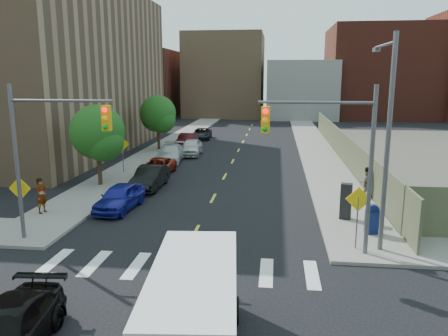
% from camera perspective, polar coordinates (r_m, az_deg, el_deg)
% --- Properties ---
extents(ground, '(160.00, 160.00, 0.00)m').
position_cam_1_polar(ground, '(14.10, -10.13, -19.46)').
color(ground, black).
rests_on(ground, ground).
extents(sidewalk_nw, '(3.50, 73.00, 0.15)m').
position_cam_1_polar(sidewalk_nw, '(54.69, -5.35, 4.19)').
color(sidewalk_nw, gray).
rests_on(sidewalk_nw, ground).
extents(sidewalk_ne, '(3.50, 73.00, 0.15)m').
position_cam_1_polar(sidewalk_ne, '(53.63, 11.11, 3.87)').
color(sidewalk_ne, gray).
rests_on(sidewalk_ne, ground).
extents(fence_north, '(0.12, 44.00, 2.50)m').
position_cam_1_polar(fence_north, '(40.37, 15.14, 2.81)').
color(fence_north, '#545E42').
rests_on(fence_north, ground).
extents(building_nw, '(22.00, 30.00, 16.00)m').
position_cam_1_polar(building_nw, '(48.83, -25.51, 11.54)').
color(building_nw, '#8C6B4C').
rests_on(building_nw, ground).
extents(bg_bldg_west, '(14.00, 18.00, 12.00)m').
position_cam_1_polar(bg_bldg_west, '(85.46, -10.87, 10.75)').
color(bg_bldg_west, '#592319').
rests_on(bg_bldg_west, ground).
extents(bg_bldg_midwest, '(14.00, 16.00, 15.00)m').
position_cam_1_polar(bg_bldg_midwest, '(84.05, 0.20, 11.96)').
color(bg_bldg_midwest, '#8C6B4C').
rests_on(bg_bldg_midwest, ground).
extents(bg_bldg_center, '(12.00, 16.00, 10.00)m').
position_cam_1_polar(bg_bldg_center, '(81.63, 10.00, 10.04)').
color(bg_bldg_center, gray).
rests_on(bg_bldg_center, ground).
extents(bg_bldg_east, '(18.00, 18.00, 16.00)m').
position_cam_1_polar(bg_bldg_east, '(85.47, 19.61, 11.63)').
color(bg_bldg_east, '#592319').
rests_on(bg_bldg_east, ground).
extents(signal_nw, '(4.59, 0.30, 7.00)m').
position_cam_1_polar(signal_nw, '(20.20, -22.03, 3.12)').
color(signal_nw, '#59595E').
rests_on(signal_nw, ground).
extents(signal_ne, '(4.59, 0.30, 7.00)m').
position_cam_1_polar(signal_ne, '(17.85, 14.02, 2.59)').
color(signal_ne, '#59595E').
rests_on(signal_ne, ground).
extents(streetlight_ne, '(0.25, 3.70, 9.00)m').
position_cam_1_polar(streetlight_ne, '(19.03, 20.45, 4.86)').
color(streetlight_ne, '#59595E').
rests_on(streetlight_ne, ground).
extents(warn_sign_nw, '(1.06, 0.06, 2.83)m').
position_cam_1_polar(warn_sign_nw, '(22.01, -25.05, -3.21)').
color(warn_sign_nw, '#59595E').
rests_on(warn_sign_nw, ground).
extents(warn_sign_ne, '(1.06, 0.06, 2.83)m').
position_cam_1_polar(warn_sign_ne, '(19.06, 17.10, -4.81)').
color(warn_sign_ne, '#59595E').
rests_on(warn_sign_ne, ground).
extents(warn_sign_midwest, '(1.06, 0.06, 2.83)m').
position_cam_1_polar(warn_sign_midwest, '(33.95, -13.12, 2.55)').
color(warn_sign_midwest, '#59595E').
rests_on(warn_sign_midwest, ground).
extents(tree_west_near, '(3.66, 3.64, 5.52)m').
position_cam_1_polar(tree_west_near, '(30.17, -16.15, 4.11)').
color(tree_west_near, '#332114').
rests_on(tree_west_near, ground).
extents(tree_west_far, '(3.66, 3.64, 5.52)m').
position_cam_1_polar(tree_west_far, '(44.29, -8.61, 6.76)').
color(tree_west_far, '#332114').
rests_on(tree_west_far, ground).
extents(parked_car_blue, '(2.03, 4.36, 1.44)m').
position_cam_1_polar(parked_car_blue, '(24.99, -13.46, -3.73)').
color(parked_car_blue, navy).
rests_on(parked_car_blue, ground).
extents(parked_car_black, '(1.63, 4.54, 1.49)m').
position_cam_1_polar(parked_car_black, '(29.32, -9.64, -1.23)').
color(parked_car_black, black).
rests_on(parked_car_black, ground).
extents(parked_car_red, '(2.18, 4.54, 1.25)m').
position_cam_1_polar(parked_car_red, '(33.26, -8.72, 0.13)').
color(parked_car_red, maroon).
rests_on(parked_car_red, ground).
extents(parked_car_silver, '(2.47, 5.28, 1.49)m').
position_cam_1_polar(parked_car_silver, '(38.39, -7.02, 1.93)').
color(parked_car_silver, '#AFB2B7').
rests_on(parked_car_silver, ground).
extents(parked_car_white, '(2.06, 4.64, 1.55)m').
position_cam_1_polar(parked_car_white, '(41.40, -4.29, 2.74)').
color(parked_car_white, silver).
rests_on(parked_car_white, ground).
extents(parked_car_maroon, '(1.74, 4.57, 1.49)m').
position_cam_1_polar(parked_car_maroon, '(45.77, -4.87, 3.56)').
color(parked_car_maroon, '#3D0C10').
rests_on(parked_car_maroon, ground).
extents(parked_car_grey, '(2.36, 4.71, 1.28)m').
position_cam_1_polar(parked_car_grey, '(52.30, -2.94, 4.50)').
color(parked_car_grey, black).
rests_on(parked_car_grey, ground).
extents(black_sedan, '(2.31, 4.86, 1.37)m').
position_cam_1_polar(black_sedan, '(13.51, -26.71, -18.78)').
color(black_sedan, black).
rests_on(black_sedan, ground).
extents(cargo_van, '(2.76, 5.78, 2.56)m').
position_cam_1_polar(cargo_van, '(11.96, -3.88, -17.94)').
color(cargo_van, white).
rests_on(cargo_van, ground).
extents(mailbox, '(0.62, 0.50, 1.39)m').
position_cam_1_polar(mailbox, '(21.43, 18.78, -6.36)').
color(mailbox, '#0E1C54').
rests_on(mailbox, sidewalk_ne).
extents(payphone, '(0.65, 0.57, 1.85)m').
position_cam_1_polar(payphone, '(23.12, 15.63, -4.20)').
color(payphone, black).
rests_on(payphone, sidewalk_ne).
extents(pedestrian_west, '(0.60, 0.78, 1.90)m').
position_cam_1_polar(pedestrian_west, '(25.17, -22.73, -3.33)').
color(pedestrian_west, gray).
rests_on(pedestrian_west, sidewalk_nw).
extents(pedestrian_east, '(0.89, 0.70, 1.84)m').
position_cam_1_polar(pedestrian_east, '(27.63, 18.08, -1.77)').
color(pedestrian_east, gray).
rests_on(pedestrian_east, sidewalk_ne).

